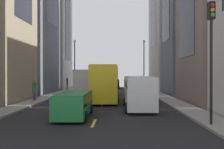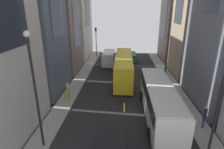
{
  "view_description": "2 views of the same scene",
  "coord_description": "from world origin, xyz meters",
  "px_view_note": "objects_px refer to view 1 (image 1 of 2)",
  "views": [
    {
      "loc": [
        1.26,
        -26.27,
        2.78
      ],
      "look_at": [
        0.77,
        -0.99,
        2.69
      ],
      "focal_mm": 35.1,
      "sensor_mm": 36.0,
      "label": 1
    },
    {
      "loc": [
        0.22,
        24.75,
        10.16
      ],
      "look_at": [
        1.65,
        2.33,
        2.12
      ],
      "focal_mm": 29.38,
      "sensor_mm": 36.0,
      "label": 2
    }
  ],
  "objects_px": {
    "streetcar_yellow": "(106,80)",
    "pedestrian_crossing_near": "(34,90)",
    "delivery_van_white": "(139,90)",
    "car_green_0": "(74,103)",
    "pedestrian_walking_far": "(67,83)",
    "pedestrian_crossing_mid": "(151,83)",
    "car_black_1": "(114,83)",
    "city_bus_white": "(87,79)",
    "traffic_light_near_corner": "(211,40)"
  },
  "relations": [
    {
      "from": "delivery_van_white",
      "to": "car_black_1",
      "type": "distance_m",
      "value": 23.81
    },
    {
      "from": "city_bus_white",
      "to": "streetcar_yellow",
      "type": "bearing_deg",
      "value": -71.28
    },
    {
      "from": "city_bus_white",
      "to": "car_green_0",
      "type": "xyz_separation_m",
      "value": [
        1.92,
        -20.92,
        -1.08
      ]
    },
    {
      "from": "car_black_1",
      "to": "pedestrian_crossing_mid",
      "type": "relative_size",
      "value": 2.11
    },
    {
      "from": "pedestrian_walking_far",
      "to": "traffic_light_near_corner",
      "type": "distance_m",
      "value": 28.67
    },
    {
      "from": "city_bus_white",
      "to": "pedestrian_walking_far",
      "type": "bearing_deg",
      "value": 152.93
    },
    {
      "from": "delivery_van_white",
      "to": "pedestrian_walking_far",
      "type": "distance_m",
      "value": 21.92
    },
    {
      "from": "pedestrian_crossing_near",
      "to": "delivery_van_white",
      "type": "bearing_deg",
      "value": -70.08
    },
    {
      "from": "city_bus_white",
      "to": "streetcar_yellow",
      "type": "height_order",
      "value": "streetcar_yellow"
    },
    {
      "from": "pedestrian_walking_far",
      "to": "streetcar_yellow",
      "type": "bearing_deg",
      "value": -15.25
    },
    {
      "from": "delivery_van_white",
      "to": "car_green_0",
      "type": "bearing_deg",
      "value": -143.32
    },
    {
      "from": "streetcar_yellow",
      "to": "pedestrian_walking_far",
      "type": "distance_m",
      "value": 14.15
    },
    {
      "from": "car_green_0",
      "to": "pedestrian_walking_far",
      "type": "bearing_deg",
      "value": 103.77
    },
    {
      "from": "delivery_van_white",
      "to": "pedestrian_walking_far",
      "type": "relative_size",
      "value": 2.66
    },
    {
      "from": "delivery_van_white",
      "to": "car_green_0",
      "type": "relative_size",
      "value": 1.25
    },
    {
      "from": "car_green_0",
      "to": "pedestrian_walking_far",
      "type": "xyz_separation_m",
      "value": [
        -5.59,
        22.8,
        0.36
      ]
    },
    {
      "from": "streetcar_yellow",
      "to": "pedestrian_walking_far",
      "type": "height_order",
      "value": "streetcar_yellow"
    },
    {
      "from": "streetcar_yellow",
      "to": "pedestrian_crossing_near",
      "type": "distance_m",
      "value": 7.67
    },
    {
      "from": "pedestrian_crossing_near",
      "to": "pedestrian_crossing_mid",
      "type": "height_order",
      "value": "pedestrian_crossing_mid"
    },
    {
      "from": "car_green_0",
      "to": "car_black_1",
      "type": "distance_m",
      "value": 27.11
    },
    {
      "from": "pedestrian_crossing_mid",
      "to": "pedestrian_crossing_near",
      "type": "bearing_deg",
      "value": 140.65
    },
    {
      "from": "pedestrian_crossing_near",
      "to": "pedestrian_crossing_mid",
      "type": "xyz_separation_m",
      "value": [
        13.24,
        10.99,
        0.14
      ]
    },
    {
      "from": "traffic_light_near_corner",
      "to": "delivery_van_white",
      "type": "bearing_deg",
      "value": 118.83
    },
    {
      "from": "city_bus_white",
      "to": "pedestrian_crossing_near",
      "type": "relative_size",
      "value": 5.69
    },
    {
      "from": "car_green_0",
      "to": "delivery_van_white",
      "type": "bearing_deg",
      "value": 36.68
    },
    {
      "from": "city_bus_white",
      "to": "delivery_van_white",
      "type": "bearing_deg",
      "value": -70.14
    },
    {
      "from": "car_green_0",
      "to": "pedestrian_crossing_mid",
      "type": "xyz_separation_m",
      "value": [
        7.8,
        18.62,
        0.41
      ]
    },
    {
      "from": "delivery_van_white",
      "to": "traffic_light_near_corner",
      "type": "bearing_deg",
      "value": -61.17
    },
    {
      "from": "pedestrian_crossing_near",
      "to": "pedestrian_crossing_mid",
      "type": "distance_m",
      "value": 17.21
    },
    {
      "from": "streetcar_yellow",
      "to": "traffic_light_near_corner",
      "type": "xyz_separation_m",
      "value": [
        6.04,
        -13.07,
        2.4
      ]
    },
    {
      "from": "city_bus_white",
      "to": "car_green_0",
      "type": "bearing_deg",
      "value": -84.75
    },
    {
      "from": "pedestrian_crossing_mid",
      "to": "traffic_light_near_corner",
      "type": "height_order",
      "value": "traffic_light_near_corner"
    },
    {
      "from": "delivery_van_white",
      "to": "car_black_1",
      "type": "relative_size",
      "value": 1.18
    },
    {
      "from": "car_black_1",
      "to": "pedestrian_crossing_near",
      "type": "relative_size",
      "value": 2.39
    },
    {
      "from": "car_green_0",
      "to": "car_black_1",
      "type": "height_order",
      "value": "car_black_1"
    },
    {
      "from": "delivery_van_white",
      "to": "traffic_light_near_corner",
      "type": "distance_m",
      "value": 7.23
    },
    {
      "from": "pedestrian_crossing_near",
      "to": "pedestrian_walking_far",
      "type": "relative_size",
      "value": 0.95
    },
    {
      "from": "delivery_van_white",
      "to": "car_black_1",
      "type": "xyz_separation_m",
      "value": [
        -2.14,
        23.71,
        -0.49
      ]
    },
    {
      "from": "delivery_van_white",
      "to": "pedestrian_crossing_near",
      "type": "bearing_deg",
      "value": 156.39
    },
    {
      "from": "pedestrian_crossing_near",
      "to": "traffic_light_near_corner",
      "type": "distance_m",
      "value": 16.82
    },
    {
      "from": "city_bus_white",
      "to": "delivery_van_white",
      "type": "height_order",
      "value": "city_bus_white"
    },
    {
      "from": "car_black_1",
      "to": "pedestrian_crossing_near",
      "type": "xyz_separation_m",
      "value": [
        -7.73,
        -19.39,
        0.18
      ]
    },
    {
      "from": "car_green_0",
      "to": "city_bus_white",
      "type": "bearing_deg",
      "value": 95.25
    },
    {
      "from": "pedestrian_crossing_mid",
      "to": "car_black_1",
      "type": "bearing_deg",
      "value": 44.2
    },
    {
      "from": "city_bus_white",
      "to": "pedestrian_crossing_mid",
      "type": "bearing_deg",
      "value": -13.33
    },
    {
      "from": "car_black_1",
      "to": "pedestrian_walking_far",
      "type": "relative_size",
      "value": 2.26
    },
    {
      "from": "pedestrian_crossing_near",
      "to": "pedestrian_walking_far",
      "type": "height_order",
      "value": "pedestrian_walking_far"
    },
    {
      "from": "pedestrian_walking_far",
      "to": "traffic_light_near_corner",
      "type": "xyz_separation_m",
      "value": [
        13.2,
        -25.25,
        3.24
      ]
    },
    {
      "from": "streetcar_yellow",
      "to": "pedestrian_crossing_near",
      "type": "height_order",
      "value": "streetcar_yellow"
    },
    {
      "from": "city_bus_white",
      "to": "car_black_1",
      "type": "relative_size",
      "value": 2.38
    }
  ]
}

